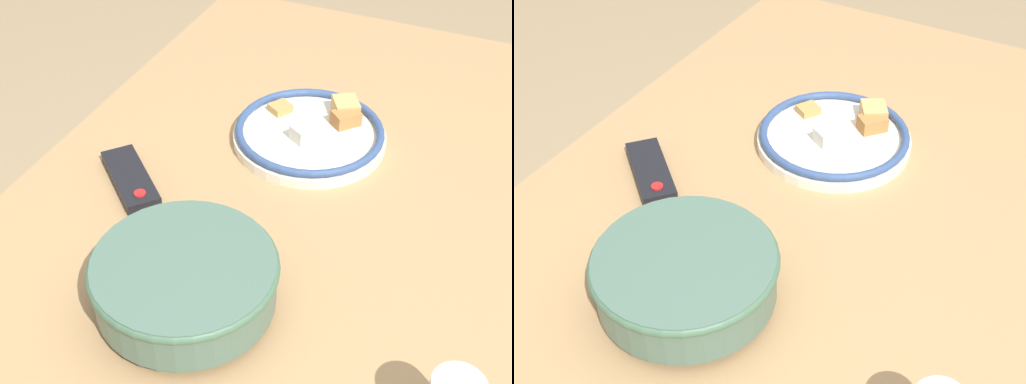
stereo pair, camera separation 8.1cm
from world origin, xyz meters
TOP-DOWN VIEW (x-y plane):
  - dining_table at (0.00, 0.00)m, footprint 1.48×1.09m
  - noodle_bowl at (-0.21, 0.16)m, footprint 0.25×0.25m
  - food_plate at (0.22, 0.14)m, footprint 0.27×0.27m
  - tv_remote at (-0.01, 0.37)m, footprint 0.15×0.16m

SIDE VIEW (x-z plane):
  - dining_table at x=0.00m, z-range 0.30..1.05m
  - tv_remote at x=-0.01m, z-range 0.75..0.77m
  - food_plate at x=0.22m, z-range 0.74..0.79m
  - noodle_bowl at x=-0.21m, z-range 0.76..0.84m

